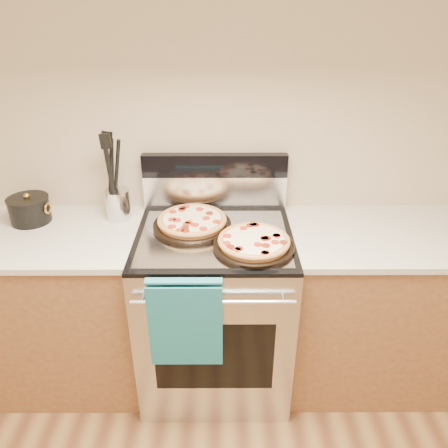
{
  "coord_description": "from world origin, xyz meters",
  "views": [
    {
      "loc": [
        0.04,
        -0.2,
        1.95
      ],
      "look_at": [
        0.05,
        1.55,
        1.03
      ],
      "focal_mm": 35.0,
      "sensor_mm": 36.0,
      "label": 1
    }
  ],
  "objects_px": {
    "pepperoni_pizza_back": "(192,222)",
    "pepperoni_pizza_front": "(254,243)",
    "range_body": "(215,311)",
    "utensil_crock": "(118,204)",
    "saucepan": "(30,211)"
  },
  "relations": [
    {
      "from": "range_body",
      "to": "saucepan",
      "type": "height_order",
      "value": "saucepan"
    },
    {
      "from": "range_body",
      "to": "utensil_crock",
      "type": "bearing_deg",
      "value": 158.36
    },
    {
      "from": "range_body",
      "to": "utensil_crock",
      "type": "height_order",
      "value": "utensil_crock"
    },
    {
      "from": "range_body",
      "to": "pepperoni_pizza_front",
      "type": "bearing_deg",
      "value": -35.82
    },
    {
      "from": "pepperoni_pizza_back",
      "to": "pepperoni_pizza_front",
      "type": "height_order",
      "value": "pepperoni_pizza_back"
    },
    {
      "from": "pepperoni_pizza_front",
      "to": "saucepan",
      "type": "relative_size",
      "value": 1.84
    },
    {
      "from": "pepperoni_pizza_back",
      "to": "utensil_crock",
      "type": "bearing_deg",
      "value": 161.77
    },
    {
      "from": "utensil_crock",
      "to": "saucepan",
      "type": "distance_m",
      "value": 0.45
    },
    {
      "from": "range_body",
      "to": "utensil_crock",
      "type": "xyz_separation_m",
      "value": [
        -0.5,
        0.2,
        0.54
      ]
    },
    {
      "from": "utensil_crock",
      "to": "saucepan",
      "type": "xyz_separation_m",
      "value": [
        -0.45,
        -0.04,
        -0.02
      ]
    },
    {
      "from": "range_body",
      "to": "pepperoni_pizza_back",
      "type": "xyz_separation_m",
      "value": [
        -0.11,
        0.07,
        0.5
      ]
    },
    {
      "from": "pepperoni_pizza_back",
      "to": "saucepan",
      "type": "relative_size",
      "value": 1.92
    },
    {
      "from": "pepperoni_pizza_back",
      "to": "pepperoni_pizza_front",
      "type": "distance_m",
      "value": 0.36
    },
    {
      "from": "range_body",
      "to": "utensil_crock",
      "type": "distance_m",
      "value": 0.76
    },
    {
      "from": "pepperoni_pizza_front",
      "to": "utensil_crock",
      "type": "bearing_deg",
      "value": 154.19
    }
  ]
}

